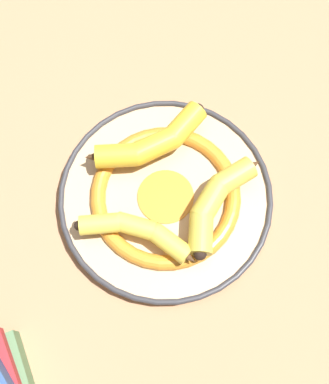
% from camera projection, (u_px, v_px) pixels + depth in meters
% --- Properties ---
extents(ground_plane, '(2.80, 2.80, 0.00)m').
position_uv_depth(ground_plane, '(175.00, 189.00, 0.89)').
color(ground_plane, '#A87A56').
extents(decorative_bowl, '(0.35, 0.35, 0.04)m').
position_uv_depth(decorative_bowl, '(165.00, 197.00, 0.87)').
color(decorative_bowl, tan).
rests_on(decorative_bowl, ground_plane).
extents(banana_a, '(0.09, 0.18, 0.03)m').
position_uv_depth(banana_a, '(138.00, 232.00, 0.81)').
color(banana_a, yellow).
rests_on(banana_a, decorative_bowl).
extents(banana_b, '(0.20, 0.12, 0.04)m').
position_uv_depth(banana_b, '(150.00, 143.00, 0.85)').
color(banana_b, gold).
rests_on(banana_b, decorative_bowl).
extents(banana_c, '(0.19, 0.08, 0.04)m').
position_uv_depth(banana_c, '(217.00, 201.00, 0.82)').
color(banana_c, gold).
rests_on(banana_c, decorative_bowl).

